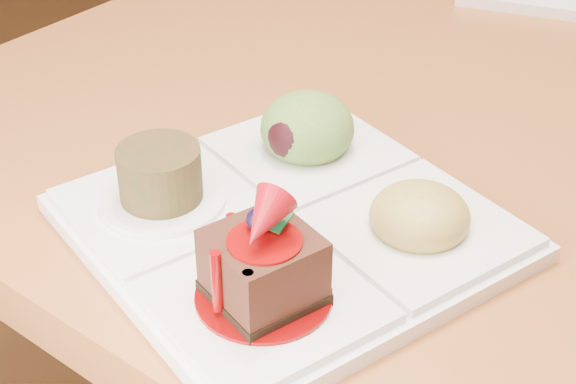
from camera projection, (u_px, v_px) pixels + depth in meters
The scene contains 1 object.
sampler_plate at pixel (291, 208), 0.59m from camera, with size 0.31×0.31×0.10m.
Camera 1 is at (0.20, -1.12, 1.11)m, focal length 55.00 mm.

